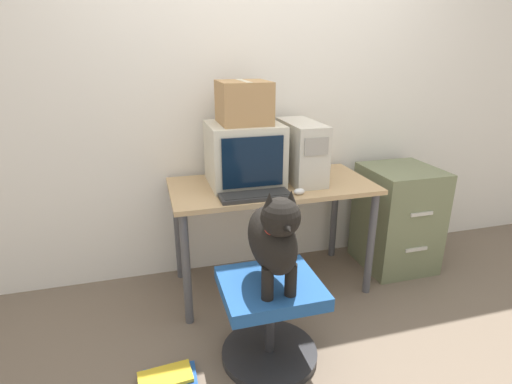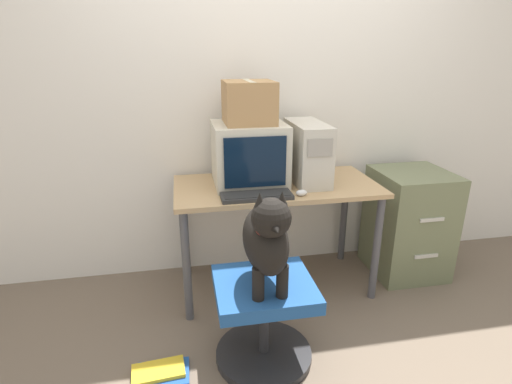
# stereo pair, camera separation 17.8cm
# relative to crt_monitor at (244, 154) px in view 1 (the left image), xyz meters

# --- Properties ---
(ground_plane) EXTENTS (12.00, 12.00, 0.00)m
(ground_plane) POSITION_rel_crt_monitor_xyz_m (0.17, -0.38, -0.94)
(ground_plane) COLOR #6B5B4C
(wall_back) EXTENTS (8.00, 0.05, 2.60)m
(wall_back) POSITION_rel_crt_monitor_xyz_m (0.17, 0.32, 0.36)
(wall_back) COLOR silver
(wall_back) RESTS_ON ground_plane
(desk) EXTENTS (1.30, 0.64, 0.75)m
(desk) POSITION_rel_crt_monitor_xyz_m (0.17, -0.06, -0.29)
(desk) COLOR tan
(desk) RESTS_ON ground_plane
(crt_monitor) EXTENTS (0.45, 0.43, 0.39)m
(crt_monitor) POSITION_rel_crt_monitor_xyz_m (0.00, 0.00, 0.00)
(crt_monitor) COLOR beige
(crt_monitor) RESTS_ON desk
(pc_tower) EXTENTS (0.20, 0.48, 0.38)m
(pc_tower) POSITION_rel_crt_monitor_xyz_m (0.38, -0.02, -0.00)
(pc_tower) COLOR beige
(pc_tower) RESTS_ON desk
(keyboard) EXTENTS (0.42, 0.15, 0.03)m
(keyboard) POSITION_rel_crt_monitor_xyz_m (-0.01, -0.29, -0.18)
(keyboard) COLOR #2D2D2D
(keyboard) RESTS_ON desk
(computer_mouse) EXTENTS (0.07, 0.04, 0.04)m
(computer_mouse) POSITION_rel_crt_monitor_xyz_m (0.26, -0.30, -0.18)
(computer_mouse) COLOR silver
(computer_mouse) RESTS_ON desk
(office_chair) EXTENTS (0.51, 0.51, 0.47)m
(office_chair) POSITION_rel_crt_monitor_xyz_m (-0.05, -0.74, -0.68)
(office_chair) COLOR #262628
(office_chair) RESTS_ON ground_plane
(dog) EXTENTS (0.21, 0.47, 0.53)m
(dog) POSITION_rel_crt_monitor_xyz_m (-0.05, -0.78, -0.20)
(dog) COLOR black
(dog) RESTS_ON office_chair
(filing_cabinet) EXTENTS (0.49, 0.51, 0.77)m
(filing_cabinet) POSITION_rel_crt_monitor_xyz_m (1.16, -0.04, -0.56)
(filing_cabinet) COLOR #6B7251
(filing_cabinet) RESTS_ON ground_plane
(cardboard_box) EXTENTS (0.30, 0.32, 0.26)m
(cardboard_box) POSITION_rel_crt_monitor_xyz_m (0.00, 0.00, 0.32)
(cardboard_box) COLOR #A87F51
(cardboard_box) RESTS_ON crt_monitor
(book_stack_floor) EXTENTS (0.29, 0.19, 0.04)m
(book_stack_floor) POSITION_rel_crt_monitor_xyz_m (-0.60, -0.77, -0.92)
(book_stack_floor) COLOR #1E4C9E
(book_stack_floor) RESTS_ON ground_plane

